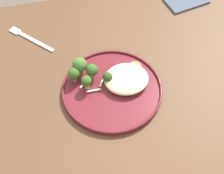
{
  "coord_description": "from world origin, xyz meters",
  "views": [
    {
      "loc": [
        0.13,
        0.42,
        1.45
      ],
      "look_at": [
        0.01,
        -0.05,
        0.76
      ],
      "focal_mm": 47.54,
      "sensor_mm": 36.0,
      "label": 1
    }
  ],
  "objects_px": {
    "seared_scallop_tilted_round": "(139,82)",
    "broccoli_floret_left_leaning": "(74,74)",
    "seared_scallop_left_edge": "(127,80)",
    "dinner_plate": "(112,89)",
    "seared_scallop_front_small": "(109,79)",
    "broccoli_floret_beside_noodles": "(87,82)",
    "seared_scallop_center_golden": "(135,66)",
    "broccoli_floret_front_edge": "(92,70)",
    "dinner_fork": "(30,39)",
    "broccoli_floret_right_tilted": "(107,78)",
    "seared_scallop_tiny_bay": "(126,86)",
    "folded_napkin": "(186,1)",
    "broccoli_floret_small_sprig": "(80,65)"
  },
  "relations": [
    {
      "from": "seared_scallop_center_golden",
      "to": "seared_scallop_left_edge",
      "type": "distance_m",
      "value": 0.06
    },
    {
      "from": "dinner_fork",
      "to": "broccoli_floret_right_tilted",
      "type": "bearing_deg",
      "value": 130.78
    },
    {
      "from": "seared_scallop_tilted_round",
      "to": "broccoli_floret_front_edge",
      "type": "distance_m",
      "value": 0.14
    },
    {
      "from": "seared_scallop_tiny_bay",
      "to": "broccoli_floret_left_leaning",
      "type": "distance_m",
      "value": 0.15
    },
    {
      "from": "seared_scallop_center_golden",
      "to": "broccoli_floret_right_tilted",
      "type": "bearing_deg",
      "value": 19.42
    },
    {
      "from": "seared_scallop_left_edge",
      "to": "dinner_fork",
      "type": "bearing_deg",
      "value": -43.59
    },
    {
      "from": "dinner_plate",
      "to": "broccoli_floret_beside_noodles",
      "type": "bearing_deg",
      "value": -16.28
    },
    {
      "from": "seared_scallop_front_small",
      "to": "seared_scallop_left_edge",
      "type": "distance_m",
      "value": 0.05
    },
    {
      "from": "broccoli_floret_right_tilted",
      "to": "dinner_fork",
      "type": "bearing_deg",
      "value": -49.22
    },
    {
      "from": "broccoli_floret_left_leaning",
      "to": "broccoli_floret_front_edge",
      "type": "bearing_deg",
      "value": -176.85
    },
    {
      "from": "seared_scallop_tiny_bay",
      "to": "broccoli_floret_left_leaning",
      "type": "bearing_deg",
      "value": -24.38
    },
    {
      "from": "broccoli_floret_right_tilted",
      "to": "dinner_fork",
      "type": "height_order",
      "value": "broccoli_floret_right_tilted"
    },
    {
      "from": "dinner_plate",
      "to": "seared_scallop_front_small",
      "type": "bearing_deg",
      "value": -85.8
    },
    {
      "from": "dinner_plate",
      "to": "seared_scallop_center_golden",
      "type": "xyz_separation_m",
      "value": [
        -0.09,
        -0.06,
        0.01
      ]
    },
    {
      "from": "seared_scallop_tilted_round",
      "to": "seared_scallop_left_edge",
      "type": "distance_m",
      "value": 0.04
    },
    {
      "from": "folded_napkin",
      "to": "seared_scallop_tilted_round",
      "type": "bearing_deg",
      "value": 49.46
    },
    {
      "from": "seared_scallop_center_golden",
      "to": "folded_napkin",
      "type": "height_order",
      "value": "seared_scallop_center_golden"
    },
    {
      "from": "seared_scallop_tiny_bay",
      "to": "broccoli_floret_left_leaning",
      "type": "height_order",
      "value": "broccoli_floret_left_leaning"
    },
    {
      "from": "seared_scallop_tilted_round",
      "to": "broccoli_floret_front_edge",
      "type": "bearing_deg",
      "value": -24.78
    },
    {
      "from": "seared_scallop_center_golden",
      "to": "seared_scallop_tiny_bay",
      "type": "distance_m",
      "value": 0.08
    },
    {
      "from": "seared_scallop_tiny_bay",
      "to": "broccoli_floret_beside_noodles",
      "type": "relative_size",
      "value": 0.71
    },
    {
      "from": "dinner_plate",
      "to": "seared_scallop_front_small",
      "type": "xyz_separation_m",
      "value": [
        0.0,
        -0.03,
        0.01
      ]
    },
    {
      "from": "seared_scallop_left_edge",
      "to": "seared_scallop_center_golden",
      "type": "bearing_deg",
      "value": -131.28
    },
    {
      "from": "broccoli_floret_front_edge",
      "to": "dinner_fork",
      "type": "relative_size",
      "value": 0.34
    },
    {
      "from": "seared_scallop_tilted_round",
      "to": "seared_scallop_front_small",
      "type": "relative_size",
      "value": 1.46
    },
    {
      "from": "seared_scallop_front_small",
      "to": "dinner_fork",
      "type": "height_order",
      "value": "seared_scallop_front_small"
    },
    {
      "from": "broccoli_floret_beside_noodles",
      "to": "dinner_fork",
      "type": "height_order",
      "value": "broccoli_floret_beside_noodles"
    },
    {
      "from": "seared_scallop_front_small",
      "to": "broccoli_floret_beside_noodles",
      "type": "height_order",
      "value": "broccoli_floret_beside_noodles"
    },
    {
      "from": "broccoli_floret_right_tilted",
      "to": "seared_scallop_tiny_bay",
      "type": "bearing_deg",
      "value": 144.12
    },
    {
      "from": "seared_scallop_tiny_bay",
      "to": "seared_scallop_front_small",
      "type": "bearing_deg",
      "value": -41.82
    },
    {
      "from": "broccoli_floret_beside_noodles",
      "to": "broccoli_floret_small_sprig",
      "type": "relative_size",
      "value": 0.78
    },
    {
      "from": "seared_scallop_center_golden",
      "to": "folded_napkin",
      "type": "xyz_separation_m",
      "value": [
        -0.27,
        -0.27,
        -0.02
      ]
    },
    {
      "from": "dinner_plate",
      "to": "broccoli_floret_front_edge",
      "type": "height_order",
      "value": "broccoli_floret_front_edge"
    },
    {
      "from": "broccoli_floret_left_leaning",
      "to": "broccoli_floret_front_edge",
      "type": "relative_size",
      "value": 1.04
    },
    {
      "from": "seared_scallop_center_golden",
      "to": "seared_scallop_front_small",
      "type": "bearing_deg",
      "value": 18.65
    },
    {
      "from": "broccoli_floret_left_leaning",
      "to": "broccoli_floret_front_edge",
      "type": "height_order",
      "value": "broccoli_floret_left_leaning"
    },
    {
      "from": "dinner_fork",
      "to": "seared_scallop_tilted_round",
      "type": "bearing_deg",
      "value": 137.89
    },
    {
      "from": "broccoli_floret_small_sprig",
      "to": "seared_scallop_front_small",
      "type": "bearing_deg",
      "value": 147.84
    },
    {
      "from": "seared_scallop_front_small",
      "to": "broccoli_floret_front_edge",
      "type": "distance_m",
      "value": 0.06
    },
    {
      "from": "broccoli_floret_left_leaning",
      "to": "broccoli_floret_right_tilted",
      "type": "xyz_separation_m",
      "value": [
        -0.09,
        0.03,
        -0.01
      ]
    },
    {
      "from": "dinner_plate",
      "to": "broccoli_floret_left_leaning",
      "type": "relative_size",
      "value": 5.59
    },
    {
      "from": "seared_scallop_tilted_round",
      "to": "seared_scallop_center_golden",
      "type": "xyz_separation_m",
      "value": [
        -0.01,
        -0.06,
        -0.0
      ]
    },
    {
      "from": "seared_scallop_tiny_bay",
      "to": "broccoli_floret_beside_noodles",
      "type": "bearing_deg",
      "value": -14.68
    },
    {
      "from": "seared_scallop_tilted_round",
      "to": "broccoli_floret_left_leaning",
      "type": "relative_size",
      "value": 0.69
    },
    {
      "from": "seared_scallop_front_small",
      "to": "broccoli_floret_beside_noodles",
      "type": "relative_size",
      "value": 0.5
    },
    {
      "from": "seared_scallop_left_edge",
      "to": "broccoli_floret_left_leaning",
      "type": "xyz_separation_m",
      "value": [
        0.15,
        -0.04,
        0.02
      ]
    },
    {
      "from": "seared_scallop_tiny_bay",
      "to": "seared_scallop_front_small",
      "type": "relative_size",
      "value": 1.44
    },
    {
      "from": "dinner_plate",
      "to": "seared_scallop_tilted_round",
      "type": "bearing_deg",
      "value": 178.98
    },
    {
      "from": "seared_scallop_tiny_bay",
      "to": "folded_napkin",
      "type": "distance_m",
      "value": 0.46
    },
    {
      "from": "seared_scallop_tilted_round",
      "to": "seared_scallop_left_edge",
      "type": "xyz_separation_m",
      "value": [
        0.03,
        -0.02,
        -0.0
      ]
    }
  ]
}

